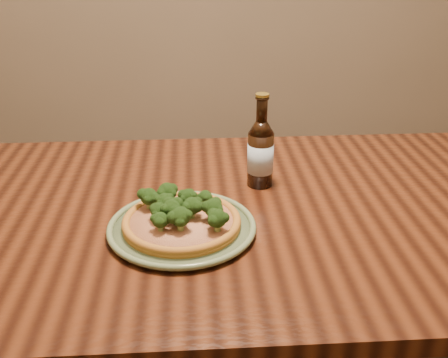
{
  "coord_description": "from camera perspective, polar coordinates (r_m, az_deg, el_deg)",
  "views": [
    {
      "loc": [
        -0.22,
        -0.97,
        1.34
      ],
      "look_at": [
        -0.15,
        0.11,
        0.82
      ],
      "focal_mm": 42.0,
      "sensor_mm": 36.0,
      "label": 1
    }
  ],
  "objects": [
    {
      "name": "plate",
      "position": [
        1.13,
        -4.61,
        -5.25
      ],
      "size": [
        0.32,
        0.32,
        0.02
      ],
      "rotation": [
        0.0,
        0.0,
        0.36
      ],
      "color": "#687C55",
      "rests_on": "table"
    },
    {
      "name": "pizza",
      "position": [
        1.12,
        -4.65,
        -4.3
      ],
      "size": [
        0.25,
        0.25,
        0.07
      ],
      "rotation": [
        0.0,
        0.0,
        -0.22
      ],
      "color": "#AF7227",
      "rests_on": "plate"
    },
    {
      "name": "table",
      "position": [
        1.28,
        6.75,
        -6.6
      ],
      "size": [
        1.6,
        0.9,
        0.75
      ],
      "color": "#45200E",
      "rests_on": "ground"
    },
    {
      "name": "beer_bottle",
      "position": [
        1.3,
        3.99,
        2.9
      ],
      "size": [
        0.07,
        0.07,
        0.24
      ],
      "rotation": [
        0.0,
        0.0,
        0.04
      ],
      "color": "black",
      "rests_on": "table"
    }
  ]
}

